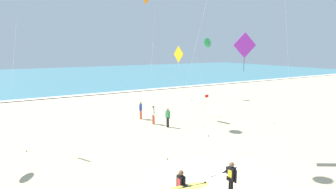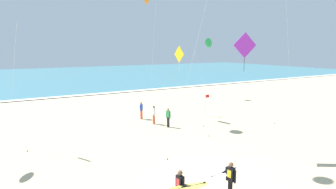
{
  "view_description": "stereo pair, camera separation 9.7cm",
  "coord_description": "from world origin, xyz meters",
  "px_view_note": "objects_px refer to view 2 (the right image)",
  "views": [
    {
      "loc": [
        -8.51,
        -10.2,
        6.43
      ],
      "look_at": [
        0.14,
        4.26,
        3.71
      ],
      "focal_mm": 30.9,
      "sensor_mm": 36.0,
      "label": 1
    },
    {
      "loc": [
        -8.42,
        -10.25,
        6.43
      ],
      "look_at": [
        0.14,
        4.26,
        3.71
      ],
      "focal_mm": 30.9,
      "sensor_mm": 36.0,
      "label": 2
    }
  ],
  "objects_px": {
    "surfer_lead": "(227,176)",
    "surfer_trailing": "(183,188)",
    "kite_diamond_violet_close": "(243,48)",
    "bystander_green_top": "(168,117)",
    "bystander_white_top": "(154,115)",
    "kite_diamond_golden_far": "(179,56)",
    "lifeguard_flag": "(206,103)",
    "bystander_blue_top": "(141,110)",
    "kite_delta_emerald_distant": "(209,43)"
  },
  "relations": [
    {
      "from": "kite_diamond_violet_close",
      "to": "bystander_white_top",
      "type": "xyz_separation_m",
      "value": [
        -1.43,
        8.68,
        -5.62
      ]
    },
    {
      "from": "bystander_green_top",
      "to": "bystander_white_top",
      "type": "xyz_separation_m",
      "value": [
        -0.55,
        1.46,
        0.0
      ]
    },
    {
      "from": "surfer_lead",
      "to": "kite_delta_emerald_distant",
      "type": "relative_size",
      "value": 0.27
    },
    {
      "from": "kite_diamond_golden_far",
      "to": "lifeguard_flag",
      "type": "height_order",
      "value": "kite_diamond_golden_far"
    },
    {
      "from": "kite_delta_emerald_distant",
      "to": "kite_diamond_golden_far",
      "type": "bearing_deg",
      "value": -141.23
    },
    {
      "from": "kite_delta_emerald_distant",
      "to": "lifeguard_flag",
      "type": "bearing_deg",
      "value": -129.32
    },
    {
      "from": "kite_diamond_violet_close",
      "to": "lifeguard_flag",
      "type": "xyz_separation_m",
      "value": [
        4.27,
        8.86,
        -5.17
      ]
    },
    {
      "from": "surfer_lead",
      "to": "lifeguard_flag",
      "type": "height_order",
      "value": "lifeguard_flag"
    },
    {
      "from": "bystander_white_top",
      "to": "lifeguard_flag",
      "type": "distance_m",
      "value": 5.72
    },
    {
      "from": "surfer_lead",
      "to": "surfer_trailing",
      "type": "relative_size",
      "value": 0.9
    },
    {
      "from": "kite_diamond_golden_far",
      "to": "kite_delta_emerald_distant",
      "type": "xyz_separation_m",
      "value": [
        9.19,
        7.38,
        1.32
      ]
    },
    {
      "from": "bystander_blue_top",
      "to": "kite_diamond_golden_far",
      "type": "bearing_deg",
      "value": -22.61
    },
    {
      "from": "kite_diamond_golden_far",
      "to": "kite_diamond_violet_close",
      "type": "bearing_deg",
      "value": -99.86
    },
    {
      "from": "kite_diamond_violet_close",
      "to": "bystander_blue_top",
      "type": "distance_m",
      "value": 12.32
    },
    {
      "from": "surfer_lead",
      "to": "kite_diamond_violet_close",
      "type": "distance_m",
      "value": 8.02
    },
    {
      "from": "surfer_lead",
      "to": "bystander_white_top",
      "type": "bearing_deg",
      "value": 76.22
    },
    {
      "from": "surfer_lead",
      "to": "kite_diamond_violet_close",
      "type": "xyz_separation_m",
      "value": [
        4.51,
        3.87,
        5.39
      ]
    },
    {
      "from": "bystander_blue_top",
      "to": "bystander_white_top",
      "type": "bearing_deg",
      "value": -85.97
    },
    {
      "from": "kite_diamond_golden_far",
      "to": "kite_delta_emerald_distant",
      "type": "bearing_deg",
      "value": 38.77
    },
    {
      "from": "bystander_white_top",
      "to": "bystander_green_top",
      "type": "bearing_deg",
      "value": -69.42
    },
    {
      "from": "lifeguard_flag",
      "to": "bystander_green_top",
      "type": "bearing_deg",
      "value": -162.34
    },
    {
      "from": "kite_diamond_golden_far",
      "to": "bystander_green_top",
      "type": "xyz_separation_m",
      "value": [
        -2.53,
        -2.28,
        -4.93
      ]
    },
    {
      "from": "surfer_lead",
      "to": "kite_diamond_golden_far",
      "type": "xyz_separation_m",
      "value": [
        6.16,
        13.37,
        4.7
      ]
    },
    {
      "from": "bystander_blue_top",
      "to": "kite_diamond_violet_close",
      "type": "bearing_deg",
      "value": -81.7
    },
    {
      "from": "surfer_lead",
      "to": "surfer_trailing",
      "type": "height_order",
      "value": "same"
    },
    {
      "from": "bystander_green_top",
      "to": "lifeguard_flag",
      "type": "bearing_deg",
      "value": 17.66
    },
    {
      "from": "bystander_green_top",
      "to": "bystander_blue_top",
      "type": "relative_size",
      "value": 1.0
    },
    {
      "from": "kite_delta_emerald_distant",
      "to": "bystander_white_top",
      "type": "relative_size",
      "value": 4.84
    },
    {
      "from": "bystander_white_top",
      "to": "bystander_blue_top",
      "type": "relative_size",
      "value": 1.0
    },
    {
      "from": "surfer_lead",
      "to": "kite_diamond_violet_close",
      "type": "relative_size",
      "value": 0.28
    },
    {
      "from": "kite_diamond_golden_far",
      "to": "bystander_white_top",
      "type": "distance_m",
      "value": 5.87
    },
    {
      "from": "kite_diamond_violet_close",
      "to": "bystander_white_top",
      "type": "relative_size",
      "value": 4.62
    },
    {
      "from": "surfer_lead",
      "to": "kite_diamond_violet_close",
      "type": "bearing_deg",
      "value": 40.63
    },
    {
      "from": "surfer_lead",
      "to": "kite_delta_emerald_distant",
      "type": "height_order",
      "value": "kite_delta_emerald_distant"
    },
    {
      "from": "surfer_lead",
      "to": "bystander_white_top",
      "type": "distance_m",
      "value": 12.93
    },
    {
      "from": "kite_diamond_golden_far",
      "to": "kite_diamond_violet_close",
      "type": "xyz_separation_m",
      "value": [
        -1.65,
        -9.5,
        0.69
      ]
    },
    {
      "from": "kite_diamond_golden_far",
      "to": "bystander_green_top",
      "type": "distance_m",
      "value": 6.0
    },
    {
      "from": "kite_delta_emerald_distant",
      "to": "bystander_blue_top",
      "type": "xyz_separation_m",
      "value": [
        -12.43,
        -6.04,
        -6.25
      ]
    },
    {
      "from": "kite_diamond_golden_far",
      "to": "bystander_white_top",
      "type": "bearing_deg",
      "value": -165.16
    },
    {
      "from": "kite_diamond_violet_close",
      "to": "lifeguard_flag",
      "type": "relative_size",
      "value": 3.5
    },
    {
      "from": "bystander_white_top",
      "to": "bystander_blue_top",
      "type": "distance_m",
      "value": 2.17
    },
    {
      "from": "surfer_lead",
      "to": "bystander_white_top",
      "type": "xyz_separation_m",
      "value": [
        3.08,
        12.55,
        -0.23
      ]
    },
    {
      "from": "surfer_trailing",
      "to": "surfer_lead",
      "type": "bearing_deg",
      "value": -1.57
    },
    {
      "from": "kite_diamond_golden_far",
      "to": "bystander_green_top",
      "type": "relative_size",
      "value": 4.17
    },
    {
      "from": "kite_delta_emerald_distant",
      "to": "lifeguard_flag",
      "type": "height_order",
      "value": "kite_delta_emerald_distant"
    },
    {
      "from": "surfer_lead",
      "to": "bystander_blue_top",
      "type": "bearing_deg",
      "value": 78.75
    },
    {
      "from": "surfer_trailing",
      "to": "kite_diamond_violet_close",
      "type": "relative_size",
      "value": 0.31
    },
    {
      "from": "surfer_trailing",
      "to": "kite_delta_emerald_distant",
      "type": "height_order",
      "value": "kite_delta_emerald_distant"
    },
    {
      "from": "surfer_trailing",
      "to": "bystander_green_top",
      "type": "distance_m",
      "value": 12.49
    },
    {
      "from": "surfer_lead",
      "to": "bystander_green_top",
      "type": "height_order",
      "value": "surfer_lead"
    }
  ]
}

